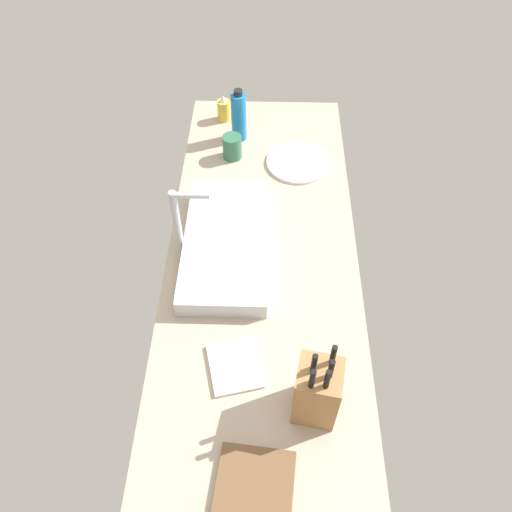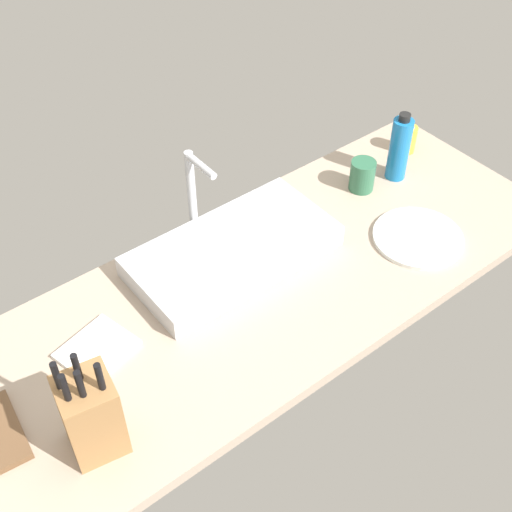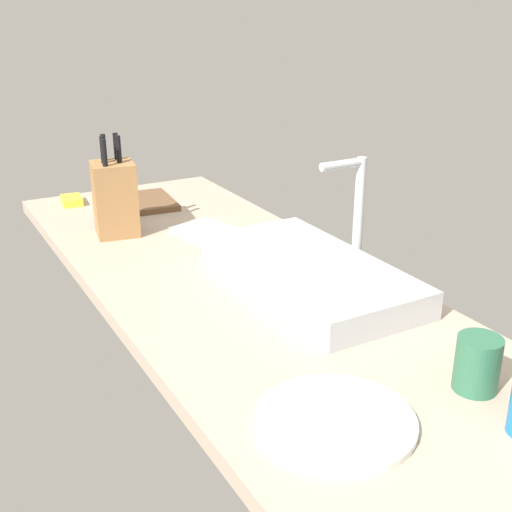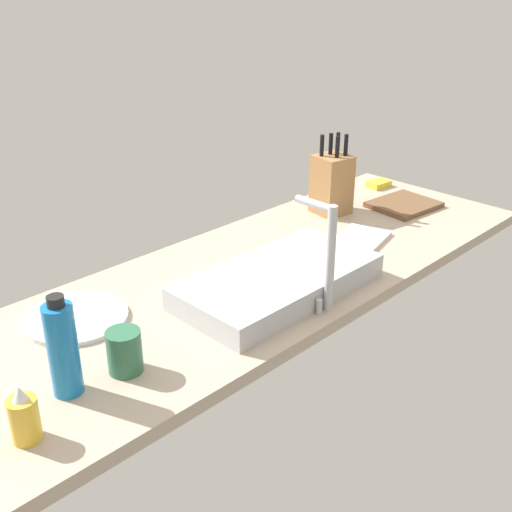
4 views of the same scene
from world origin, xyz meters
TOP-DOWN VIEW (x-y plane):
  - countertop_slab at (0.00, 0.00)cm, footprint 191.21×64.77cm
  - sink_basin at (6.85, 12.22)cm, footprint 55.99×28.24cm
  - faucet at (4.80, 26.22)cm, footprint 5.50×12.48cm
  - knife_block at (-49.46, -15.06)cm, footprint 12.91×13.07cm
  - cutting_board at (-72.13, 0.61)cm, footprint 24.33×21.26cm
  - soap_bottle at (81.89, 18.20)cm, footprint 5.57×5.57cm
  - water_bottle at (69.05, 10.91)cm, footprint 6.26×6.26cm
  - dinner_plate at (52.85, -13.47)cm, footprint 25.55×25.55cm
  - dish_towel at (-37.78, 7.16)cm, footprint 19.42×17.57cm
  - coffee_mug at (56.40, 13.10)cm, footprint 7.62×7.62cm
  - dish_sponge at (-84.46, -18.84)cm, footprint 9.61×6.97cm

SIDE VIEW (x-z plane):
  - countertop_slab at x=0.00cm, z-range 0.00..3.50cm
  - dinner_plate at x=52.85cm, z-range 3.50..4.70cm
  - dish_towel at x=-37.78cm, z-range 3.50..4.70cm
  - cutting_board at x=-72.13cm, z-range 3.50..5.30cm
  - dish_sponge at x=-84.46cm, z-range 3.50..5.90cm
  - sink_basin at x=6.85cm, z-range 3.50..9.91cm
  - coffee_mug at x=56.40cm, z-range 3.50..13.27cm
  - soap_bottle at x=81.89cm, z-range 2.61..14.34cm
  - water_bottle at x=69.05cm, z-range 2.76..25.22cm
  - knife_block at x=-49.46cm, z-range 0.23..28.01cm
  - faucet at x=4.80cm, z-range 5.64..33.76cm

